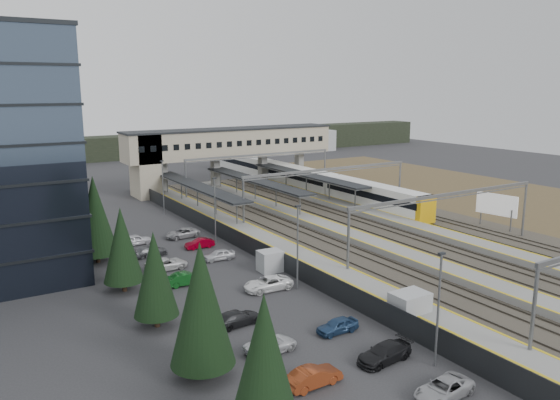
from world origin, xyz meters
TOP-DOWN VIEW (x-y plane):
  - ground at (0.00, 0.00)m, footprint 220.00×220.00m
  - conifer_row at (-22.00, -3.86)m, footprint 4.42×49.82m
  - car_park at (-13.44, -5.75)m, footprint 10.65×44.61m
  - lampposts at (-8.00, 1.25)m, footprint 0.50×53.25m
  - fence at (-6.50, 5.00)m, footprint 0.08×90.00m
  - relay_cabin_near at (-4.30, -18.83)m, footprint 2.97×2.18m
  - relay_cabin_far at (-7.58, -2.29)m, footprint 2.44×2.07m
  - rail_corridor at (9.34, 5.00)m, footprint 34.00×90.00m
  - canopies at (7.00, 27.00)m, footprint 23.10×30.00m
  - footbridge at (7.70, 42.00)m, footprint 40.40×6.40m
  - gantries at (12.00, 3.00)m, footprint 28.40×62.28m
  - train at (20.00, 34.02)m, footprint 3.06×63.99m
  - billboard at (26.64, -3.51)m, footprint 1.16×5.61m
  - scrub_east at (45.00, 5.00)m, footprint 34.00×120.00m
  - treeline_far at (23.81, 92.28)m, footprint 170.00×19.00m

SIDE VIEW (x-z plane):
  - ground at x=0.00m, z-range 0.00..0.00m
  - scrub_east at x=45.00m, z-range 0.00..0.06m
  - rail_corridor at x=9.34m, z-range -0.17..0.75m
  - car_park at x=-13.44m, z-range -0.04..1.25m
  - fence at x=-6.50m, z-range 0.00..2.00m
  - relay_cabin_far at x=-7.58m, z-range 0.00..2.16m
  - relay_cabin_near at x=-4.30m, z-range 0.00..2.47m
  - train at x=20.00m, z-range 0.26..4.12m
  - treeline_far at x=23.81m, z-range -0.55..6.45m
  - billboard at x=26.64m, z-range 0.80..5.56m
  - canopies at x=7.00m, z-range 2.28..5.56m
  - lampposts at x=-8.00m, z-range 0.30..8.37m
  - conifer_row at x=-22.00m, z-range 0.09..9.59m
  - gantries at x=12.00m, z-range 2.41..9.58m
  - footbridge at x=7.70m, z-range 2.33..13.53m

